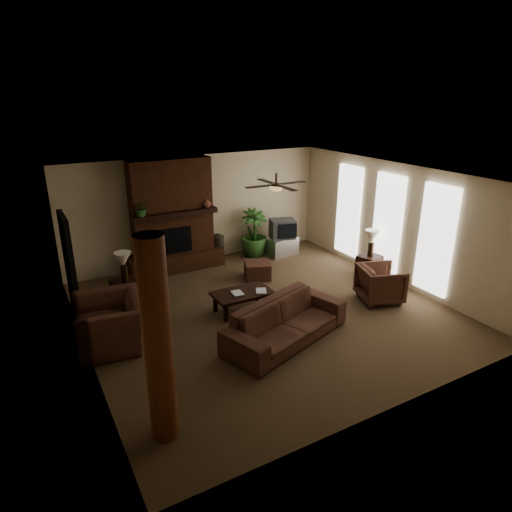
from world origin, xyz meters
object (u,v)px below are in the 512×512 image
armchair_left (109,315)px  side_table_left (126,293)px  coffee_table (242,295)px  side_table_right (369,266)px  sofa (286,316)px  log_column (158,343)px  lamp_left (123,261)px  lamp_right (372,238)px  armchair_right (381,282)px  floor_vase (218,246)px  ottoman (257,270)px  floor_plant (254,243)px  tv_stand (282,246)px

armchair_left → side_table_left: 1.64m
coffee_table → side_table_right: size_ratio=2.18×
sofa → coffee_table: 1.41m
log_column → lamp_left: bearing=82.7°
sofa → lamp_right: 3.74m
side_table_left → log_column: bearing=-97.1°
lamp_left → side_table_right: size_ratio=1.18×
sofa → armchair_right: 2.69m
coffee_table → lamp_left: size_ratio=1.85×
armchair_right → floor_vase: size_ratio=1.14×
armchair_left → lamp_right: bearing=97.2°
sofa → coffee_table: bearing=78.9°
lamp_right → side_table_right: bearing=-90.0°
coffee_table → lamp_right: 3.61m
coffee_table → lamp_left: bearing=144.6°
armchair_left → ottoman: armchair_left is taller
log_column → floor_plant: (4.35, 5.43, -1.03)m
armchair_left → side_table_left: size_ratio=2.44×
tv_stand → ottoman: bearing=-148.6°
sofa → coffee_table: (-0.17, 1.40, -0.12)m
floor_vase → lamp_right: 3.99m
floor_vase → armchair_left: bearing=-139.8°
log_column → armchair_left: log_column is taller
armchair_left → side_table_right: 6.23m
log_column → armchair_right: bearing=16.9°
floor_plant → side_table_left: bearing=-161.2°
tv_stand → floor_vase: 1.82m
log_column → ottoman: bearing=47.6°
armchair_left → lamp_left: size_ratio=2.07×
log_column → lamp_right: size_ratio=4.31×
ottoman → floor_plant: (0.67, 1.40, 0.17)m
lamp_left → coffee_table: bearing=-35.4°
log_column → side_table_right: bearing=24.2°
coffee_table → floor_plant: 3.31m
armchair_left → armchair_right: size_ratio=1.53×
armchair_right → side_table_right: bearing=-14.0°
sofa → side_table_left: sofa is taller
floor_plant → side_table_right: floor_plant is taller
tv_stand → floor_plant: (-0.73, 0.29, 0.12)m
armchair_left → ottoman: size_ratio=2.24×
lamp_left → armchair_right: bearing=-26.8°
floor_plant → lamp_left: (-3.83, -1.34, 0.63)m
log_column → side_table_right: size_ratio=5.09×
lamp_left → side_table_right: lamp_left is taller
sofa → log_column: bearing=-173.2°
lamp_right → sofa: bearing=-156.1°
log_column → floor_plant: log_column is taller
floor_plant → side_table_left: 4.06m
coffee_table → side_table_right: side_table_right is taller
coffee_table → tv_stand: tv_stand is taller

